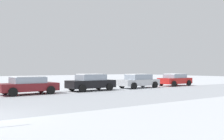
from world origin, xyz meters
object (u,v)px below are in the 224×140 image
(parked_car_black, at_px, (91,82))
(parked_car_red, at_px, (175,80))
(parked_car_maroon, at_px, (28,85))
(parked_car_silver, at_px, (139,81))

(parked_car_black, xyz_separation_m, parked_car_red, (11.16, 0.11, -0.04))
(parked_car_maroon, relative_size, parked_car_black, 1.01)
(parked_car_maroon, distance_m, parked_car_black, 5.58)
(parked_car_silver, relative_size, parked_car_red, 1.10)
(parked_car_maroon, bearing_deg, parked_car_black, 0.44)
(parked_car_red, bearing_deg, parked_car_black, -179.42)
(parked_car_black, distance_m, parked_car_silver, 5.58)
(parked_car_maroon, height_order, parked_car_black, parked_car_black)
(parked_car_black, bearing_deg, parked_car_maroon, -179.56)
(parked_car_black, relative_size, parked_car_red, 1.08)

